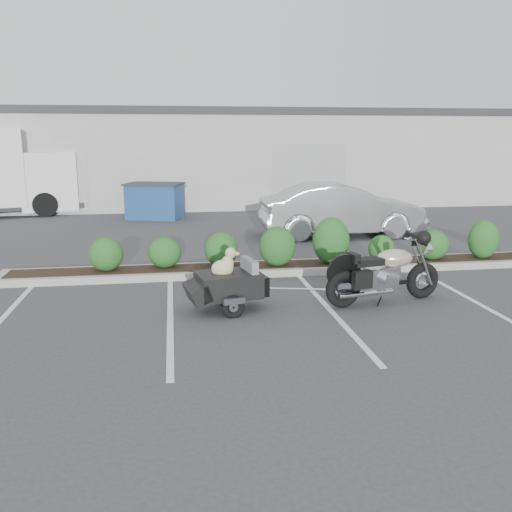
{
  "coord_description": "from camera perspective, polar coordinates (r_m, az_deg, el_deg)",
  "views": [
    {
      "loc": [
        -1.4,
        -9.11,
        2.91
      ],
      "look_at": [
        0.08,
        0.48,
        0.75
      ],
      "focal_mm": 38.0,
      "sensor_mm": 36.0,
      "label": 1
    }
  ],
  "objects": [
    {
      "name": "planter_kerb",
      "position": [
        11.9,
        3.09,
        -1.25
      ],
      "size": [
        12.0,
        1.0,
        0.15
      ],
      "primitive_type": "cube",
      "color": "#9E9E93",
      "rests_on": "ground"
    },
    {
      "name": "pet_trailer",
      "position": [
        9.18,
        -3.02,
        -2.93
      ],
      "size": [
        1.86,
        1.06,
        1.1
      ],
      "rotation": [
        0.0,
        0.0,
        0.2
      ],
      "color": "black",
      "rests_on": "ground"
    },
    {
      "name": "sedan",
      "position": [
        16.16,
        8.99,
        4.82
      ],
      "size": [
        4.77,
        1.73,
        1.56
      ],
      "primitive_type": "imported",
      "rotation": [
        0.0,
        0.0,
        1.55
      ],
      "color": "#B1B2B9",
      "rests_on": "ground"
    },
    {
      "name": "motorcycle",
      "position": [
        9.81,
        13.42,
        -1.85
      ],
      "size": [
        2.29,
        0.95,
        1.32
      ],
      "rotation": [
        0.0,
        0.0,
        0.2
      ],
      "color": "black",
      "rests_on": "ground"
    },
    {
      "name": "ground",
      "position": [
        9.66,
        -0.06,
        -4.97
      ],
      "size": [
        90.0,
        90.0,
        0.0
      ],
      "primitive_type": "plane",
      "color": "#38383A",
      "rests_on": "ground"
    },
    {
      "name": "dumpster",
      "position": [
        19.78,
        -10.6,
        5.75
      ],
      "size": [
        2.24,
        1.84,
        1.27
      ],
      "rotation": [
        0.0,
        0.0,
        -0.31
      ],
      "color": "navy",
      "rests_on": "ground"
    },
    {
      "name": "building",
      "position": [
        26.16,
        -5.82,
        10.49
      ],
      "size": [
        26.0,
        10.0,
        4.0
      ],
      "primitive_type": "cube",
      "color": "#9EA099",
      "rests_on": "ground"
    }
  ]
}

